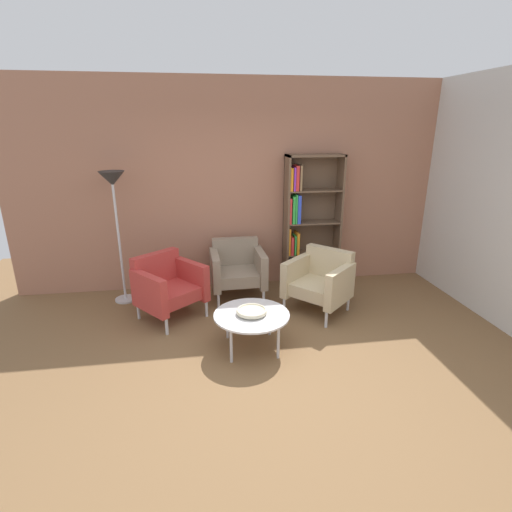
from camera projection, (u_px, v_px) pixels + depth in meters
name	position (u px, v px, depth m)	size (l,w,h in m)	color
ground_plane	(275.00, 379.00, 3.70)	(8.32, 8.32, 0.00)	brown
brick_back_panel	(243.00, 187.00, 5.55)	(6.40, 0.12, 2.90)	#A87056
bookshelf_tall	(306.00, 223.00, 5.64)	(0.80, 0.30, 1.90)	brown
coffee_table_low	(252.00, 316.00, 4.10)	(0.80, 0.80, 0.40)	silver
decorative_bowl	(252.00, 311.00, 4.08)	(0.32, 0.32, 0.05)	beige
armchair_near_window	(237.00, 268.00, 5.37)	(0.74, 0.68, 0.78)	gray
armchair_corner_red	(168.00, 285.00, 4.79)	(0.95, 0.94, 0.78)	#B73833
armchair_spare_guest	(320.00, 280.00, 4.95)	(0.95, 0.95, 0.78)	#C6B289
floor_lamp_torchiere	(114.00, 195.00, 4.90)	(0.32, 0.32, 1.74)	silver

